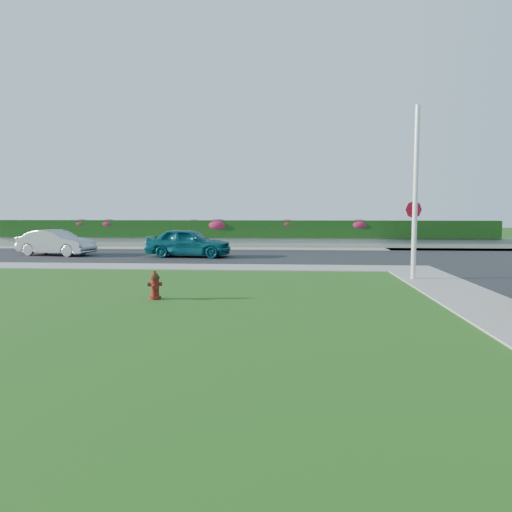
# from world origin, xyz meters

# --- Properties ---
(ground) EXTENTS (120.00, 120.00, 0.00)m
(ground) POSITION_xyz_m (0.00, 0.00, 0.00)
(ground) COLOR black
(ground) RESTS_ON ground
(street_far) EXTENTS (26.00, 8.00, 0.04)m
(street_far) POSITION_xyz_m (-5.00, 14.00, 0.02)
(street_far) COLOR black
(street_far) RESTS_ON ground
(sidewalk_far) EXTENTS (24.00, 2.00, 0.04)m
(sidewalk_far) POSITION_xyz_m (-6.00, 9.00, 0.02)
(sidewalk_far) COLOR gray
(sidewalk_far) RESTS_ON ground
(curb_corner) EXTENTS (2.00, 2.00, 0.04)m
(curb_corner) POSITION_xyz_m (7.00, 9.00, 0.02)
(curb_corner) COLOR gray
(curb_corner) RESTS_ON ground
(sidewalk_beyond) EXTENTS (34.00, 2.00, 0.04)m
(sidewalk_beyond) POSITION_xyz_m (-1.00, 19.00, 0.02)
(sidewalk_beyond) COLOR gray
(sidewalk_beyond) RESTS_ON ground
(retaining_wall) EXTENTS (34.00, 0.40, 0.60)m
(retaining_wall) POSITION_xyz_m (-1.00, 20.50, 0.30)
(retaining_wall) COLOR gray
(retaining_wall) RESTS_ON ground
(hedge) EXTENTS (32.00, 0.90, 1.10)m
(hedge) POSITION_xyz_m (-1.00, 20.60, 1.15)
(hedge) COLOR black
(hedge) RESTS_ON retaining_wall
(fire_hydrant) EXTENTS (0.39, 0.37, 0.74)m
(fire_hydrant) POSITION_xyz_m (-1.20, 1.71, 0.35)
(fire_hydrant) COLOR #4D120C
(fire_hydrant) RESTS_ON ground
(sedan_teal) EXTENTS (4.27, 1.99, 1.41)m
(sedan_teal) POSITION_xyz_m (-2.71, 13.19, 0.75)
(sedan_teal) COLOR #0B4D5A
(sedan_teal) RESTS_ON street_far
(sedan_silver) EXTENTS (4.12, 2.16, 1.29)m
(sedan_silver) POSITION_xyz_m (-9.60, 13.56, 0.69)
(sedan_silver) COLOR #9FA1A7
(sedan_silver) RESTS_ON street_far
(utility_pole) EXTENTS (0.16, 0.16, 5.71)m
(utility_pole) POSITION_xyz_m (6.39, 5.93, 2.85)
(utility_pole) COLOR silver
(utility_pole) RESTS_ON ground
(stop_sign) EXTENTS (0.73, 0.18, 2.72)m
(stop_sign) POSITION_xyz_m (7.25, 9.74, 2.03)
(stop_sign) COLOR slate
(stop_sign) RESTS_ON ground
(flower_clump_a) EXTENTS (1.17, 0.75, 0.59)m
(flower_clump_a) POSITION_xyz_m (-11.25, 20.50, 1.47)
(flower_clump_a) COLOR #B41E3B
(flower_clump_a) RESTS_ON hedge
(flower_clump_b) EXTENTS (1.21, 0.78, 0.61)m
(flower_clump_b) POSITION_xyz_m (-9.46, 20.50, 1.46)
(flower_clump_b) COLOR #B41E3B
(flower_clump_b) RESTS_ON hedge
(flower_clump_c) EXTENTS (1.02, 0.66, 0.51)m
(flower_clump_c) POSITION_xyz_m (-3.91, 20.50, 1.50)
(flower_clump_c) COLOR #B41E3B
(flower_clump_c) RESTS_ON hedge
(flower_clump_d) EXTENTS (1.52, 0.98, 0.76)m
(flower_clump_d) POSITION_xyz_m (-2.34, 20.50, 1.40)
(flower_clump_d) COLOR #B41E3B
(flower_clump_d) RESTS_ON hedge
(flower_clump_e) EXTENTS (1.16, 0.74, 0.58)m
(flower_clump_e) POSITION_xyz_m (2.03, 20.50, 1.47)
(flower_clump_e) COLOR #B41E3B
(flower_clump_e) RESTS_ON hedge
(flower_clump_f) EXTENTS (1.38, 0.89, 0.69)m
(flower_clump_f) POSITION_xyz_m (6.50, 20.50, 1.43)
(flower_clump_f) COLOR #B41E3B
(flower_clump_f) RESTS_ON hedge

